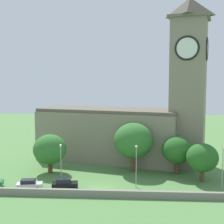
% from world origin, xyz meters
% --- Properties ---
extents(ground_plane, '(200.00, 200.00, 0.00)m').
position_xyz_m(ground_plane, '(0.00, 15.00, 0.00)').
color(ground_plane, '#517F42').
extents(church, '(37.79, 19.37, 33.97)m').
position_xyz_m(church, '(4.88, 18.93, 8.99)').
color(church, gray).
rests_on(church, ground).
extents(quay_barrier, '(48.04, 0.70, 1.14)m').
position_xyz_m(quay_barrier, '(0.00, -3.63, 0.57)').
color(quay_barrier, gray).
rests_on(quay_barrier, ground).
extents(car_white, '(4.33, 2.54, 1.68)m').
position_xyz_m(car_white, '(-11.21, -0.95, 0.85)').
color(car_white, silver).
rests_on(car_white, ground).
extents(car_black, '(4.40, 2.76, 1.91)m').
position_xyz_m(car_black, '(-5.43, -0.73, 0.96)').
color(car_black, black).
rests_on(car_black, ground).
extents(streetlamp_west_mid, '(0.44, 0.44, 7.07)m').
position_xyz_m(streetlamp_west_mid, '(-6.47, 1.35, 4.71)').
color(streetlamp_west_mid, '#9EA0A5').
rests_on(streetlamp_west_mid, ground).
extents(streetlamp_central, '(0.44, 0.44, 7.09)m').
position_xyz_m(streetlamp_central, '(6.12, 1.34, 4.72)').
color(streetlamp_central, '#9EA0A5').
rests_on(streetlamp_central, ground).
extents(streetlamp_east_mid, '(0.44, 0.44, 6.98)m').
position_xyz_m(streetlamp_east_mid, '(19.97, 0.87, 4.66)').
color(streetlamp_east_mid, '#9EA0A5').
rests_on(streetlamp_east_mid, ground).
extents(tree_riverside_east, '(6.35, 6.35, 7.43)m').
position_xyz_m(tree_riverside_east, '(-10.25, 8.68, 4.54)').
color(tree_riverside_east, brown).
rests_on(tree_riverside_east, ground).
extents(tree_by_tower, '(5.53, 5.53, 6.81)m').
position_xyz_m(tree_by_tower, '(17.63, 4.98, 4.29)').
color(tree_by_tower, brown).
rests_on(tree_by_tower, ground).
extents(tree_riverside_west, '(5.67, 5.67, 7.25)m').
position_xyz_m(tree_riverside_west, '(13.83, 9.19, 4.66)').
color(tree_riverside_west, brown).
rests_on(tree_riverside_west, ground).
extents(tree_churchyard, '(7.49, 7.49, 9.54)m').
position_xyz_m(tree_churchyard, '(5.65, 10.43, 6.12)').
color(tree_churchyard, brown).
rests_on(tree_churchyard, ground).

